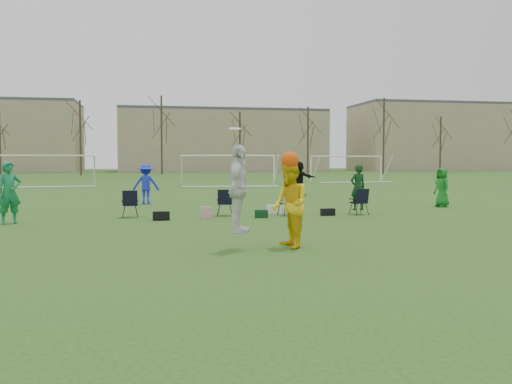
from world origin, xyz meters
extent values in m
plane|color=#254E18|center=(0.00, 0.00, 0.00)|extent=(260.00, 260.00, 0.00)
imported|color=#157947|center=(-6.70, 6.84, 1.00)|extent=(0.87, 0.76, 2.00)
imported|color=#1B2DD1|center=(-2.42, 14.49, 0.94)|extent=(1.21, 0.70, 1.87)
imported|color=#14721F|center=(10.26, 10.37, 0.86)|extent=(0.67, 0.91, 1.71)
imported|color=black|center=(6.28, 19.32, 0.99)|extent=(1.77, 1.65, 1.98)
imported|color=white|center=(-0.40, 0.22, 1.39)|extent=(0.86, 1.26, 1.98)
imported|color=yellow|center=(0.81, 0.31, 1.00)|extent=(0.86, 1.05, 2.00)
sphere|color=#FC4B0D|center=(0.81, 0.31, 2.03)|extent=(0.40, 0.40, 0.40)
cylinder|color=white|center=(-0.48, 0.27, 2.73)|extent=(0.27, 0.27, 0.07)
imported|color=#0E3517|center=(5.41, 7.87, 1.01)|extent=(0.69, 0.51, 1.72)
cube|color=black|center=(-1.94, 7.03, 0.15)|extent=(0.57, 0.33, 0.30)
cube|color=pink|center=(-0.35, 7.44, 0.20)|extent=(0.35, 0.23, 0.40)
cube|color=#0E361A|center=(1.56, 7.21, 0.14)|extent=(0.48, 0.32, 0.28)
cube|color=white|center=(2.30, 8.77, 0.16)|extent=(0.45, 0.34, 0.32)
cylinder|color=white|center=(2.67, 8.54, 0.15)|extent=(0.26, 0.26, 0.30)
cube|color=black|center=(4.12, 7.54, 0.13)|extent=(0.51, 0.28, 0.26)
cube|color=black|center=(-2.99, 8.31, 0.48)|extent=(0.61, 0.61, 0.96)
cube|color=black|center=(0.40, 8.26, 0.48)|extent=(0.67, 0.67, 0.96)
cube|color=black|center=(2.69, 7.97, 0.48)|extent=(0.74, 0.74, 0.96)
cube|color=black|center=(5.41, 7.77, 0.48)|extent=(0.70, 0.70, 0.96)
cylinder|color=white|center=(-6.36, 34.32, 1.20)|extent=(0.12, 0.12, 2.40)
cylinder|color=white|center=(-10.00, 34.00, 2.40)|extent=(7.28, 0.76, 0.12)
cylinder|color=white|center=(0.36, 32.25, 1.20)|extent=(0.12, 0.12, 2.40)
cylinder|color=white|center=(7.64, 31.75, 1.20)|extent=(0.12, 0.12, 2.40)
cylinder|color=white|center=(4.00, 32.00, 2.40)|extent=(7.29, 0.63, 0.12)
cylinder|color=white|center=(12.39, 37.49, 1.20)|extent=(0.12, 0.12, 2.40)
cylinder|color=white|center=(19.61, 38.51, 1.20)|extent=(0.12, 0.12, 2.40)
cylinder|color=white|center=(16.00, 38.00, 2.40)|extent=(7.25, 1.13, 0.12)
cylinder|color=#382B21|center=(-22.00, 71.50, 4.50)|extent=(0.28, 0.28, 9.00)
cylinder|color=#382B21|center=(-11.00, 68.50, 5.10)|extent=(0.28, 0.28, 10.20)
cylinder|color=#382B21|center=(0.00, 71.50, 5.70)|extent=(0.28, 0.28, 11.40)
cylinder|color=#382B21|center=(11.00, 68.50, 4.50)|extent=(0.28, 0.28, 9.00)
cylinder|color=#382B21|center=(22.00, 71.50, 5.10)|extent=(0.28, 0.28, 10.20)
cylinder|color=#382B21|center=(33.00, 68.50, 5.70)|extent=(0.28, 0.28, 11.40)
cylinder|color=#382B21|center=(44.00, 71.50, 4.50)|extent=(0.28, 0.28, 9.00)
cube|color=tan|center=(12.00, 96.00, 5.50)|extent=(38.00, 16.00, 11.00)
cube|color=tan|center=(55.00, 96.00, 6.50)|extent=(30.00, 16.00, 13.00)
camera|label=1|loc=(-2.47, -12.40, 2.02)|focal=40.00mm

